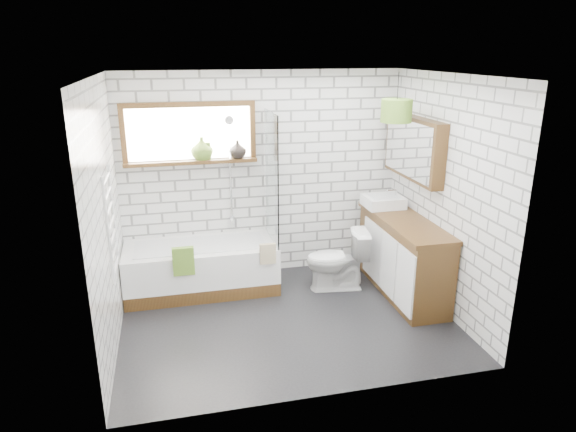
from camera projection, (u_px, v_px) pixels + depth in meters
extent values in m
cube|color=black|center=(287.00, 319.00, 5.44)|extent=(3.40, 2.60, 0.01)
cube|color=white|center=(287.00, 74.00, 4.66)|extent=(3.40, 2.60, 0.01)
cube|color=white|center=(263.00, 176.00, 6.25)|extent=(3.40, 0.01, 2.50)
cube|color=white|center=(326.00, 256.00, 3.84)|extent=(3.40, 0.01, 2.50)
cube|color=white|center=(105.00, 219.00, 4.68)|extent=(0.01, 2.60, 2.50)
cube|color=white|center=(444.00, 196.00, 5.42)|extent=(0.01, 2.60, 2.50)
cube|color=#392310|center=(190.00, 134.00, 5.86)|extent=(1.52, 0.16, 0.68)
cube|color=white|center=(111.00, 224.00, 4.70)|extent=(0.06, 0.52, 1.00)
cube|color=#392310|center=(414.00, 148.00, 5.83)|extent=(0.16, 1.20, 0.70)
cylinder|color=silver|center=(230.00, 170.00, 6.09)|extent=(0.02, 0.02, 1.30)
cube|color=white|center=(201.00, 268.00, 6.02)|extent=(1.74, 0.77, 0.56)
cube|color=white|center=(272.00, 178.00, 5.88)|extent=(0.02, 0.72, 1.50)
cube|color=#537B25|center=(183.00, 261.00, 5.54)|extent=(0.23, 0.06, 0.32)
cube|color=tan|center=(268.00, 254.00, 5.74)|extent=(0.18, 0.05, 0.24)
cube|color=#392310|center=(403.00, 256.00, 5.91)|extent=(0.51, 1.58, 0.90)
cube|color=white|center=(383.00, 201.00, 6.19)|extent=(0.45, 0.40, 0.13)
cylinder|color=silver|center=(396.00, 196.00, 6.21)|extent=(0.04, 0.04, 0.15)
imported|color=white|center=(337.00, 260.00, 6.03)|extent=(0.50, 0.76, 0.72)
imported|color=#5A8027|center=(202.00, 150.00, 5.92)|extent=(0.31, 0.31, 0.26)
imported|color=black|center=(238.00, 151.00, 6.01)|extent=(0.26, 0.26, 0.21)
cylinder|color=#5A8027|center=(208.00, 153.00, 5.94)|extent=(0.07, 0.07, 0.20)
cylinder|color=#537B25|center=(396.00, 111.00, 5.44)|extent=(0.33, 0.33, 0.24)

